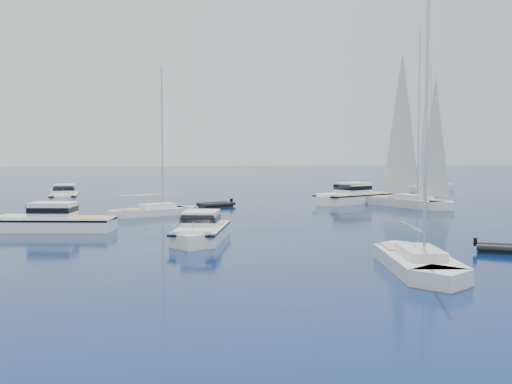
% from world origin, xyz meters
% --- Properties ---
extents(ground, '(400.00, 400.00, 0.00)m').
position_xyz_m(ground, '(0.00, 0.00, 0.00)').
color(ground, navy).
rests_on(ground, ground).
extents(motor_cruiser_left, '(5.13, 9.44, 2.37)m').
position_xyz_m(motor_cruiser_left, '(-7.54, 12.93, 0.00)').
color(motor_cruiser_left, white).
rests_on(motor_cruiser_left, ground).
extents(motor_cruiser_centre, '(10.11, 5.09, 2.54)m').
position_xyz_m(motor_cruiser_centre, '(-17.24, 20.04, 0.00)').
color(motor_cruiser_centre, white).
rests_on(motor_cruiser_centre, ground).
extents(motor_cruiser_distant, '(11.06, 7.83, 2.82)m').
position_xyz_m(motor_cruiser_distant, '(11.41, 38.06, 0.00)').
color(motor_cruiser_distant, white).
rests_on(motor_cruiser_distant, ground).
extents(motor_cruiser_horizon, '(3.10, 9.35, 2.43)m').
position_xyz_m(motor_cruiser_horizon, '(-18.59, 46.55, 0.00)').
color(motor_cruiser_horizon, white).
rests_on(motor_cruiser_horizon, ground).
extents(sailboat_fore, '(4.73, 10.91, 15.55)m').
position_xyz_m(sailboat_fore, '(1.30, 1.11, 0.00)').
color(sailboat_fore, silver).
rests_on(sailboat_fore, ground).
extents(sailboat_centre, '(9.19, 5.83, 13.26)m').
position_xyz_m(sailboat_centre, '(-9.72, 29.45, 0.00)').
color(sailboat_centre, white).
rests_on(sailboat_centre, ground).
extents(sailboat_sails_r, '(7.32, 12.43, 17.81)m').
position_xyz_m(sailboat_sails_r, '(15.63, 33.17, 0.00)').
color(sailboat_sails_r, silver).
rests_on(sailboat_sails_r, ground).
extents(sailboat_sails_far, '(11.20, 10.36, 17.83)m').
position_xyz_m(sailboat_sails_far, '(30.20, 56.78, 0.00)').
color(sailboat_sails_far, white).
rests_on(sailboat_sails_far, ground).
extents(tender_yellow, '(3.04, 3.65, 0.95)m').
position_xyz_m(tender_yellow, '(-16.96, 20.44, 0.00)').
color(tender_yellow, orange).
rests_on(tender_yellow, ground).
extents(tender_grey_near, '(3.73, 3.27, 0.95)m').
position_xyz_m(tender_grey_near, '(8.35, 4.88, 0.00)').
color(tender_grey_near, black).
rests_on(tender_grey_near, ground).
extents(tender_grey_far, '(4.29, 3.53, 0.95)m').
position_xyz_m(tender_grey_far, '(-3.24, 36.71, 0.00)').
color(tender_grey_far, black).
rests_on(tender_grey_far, ground).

